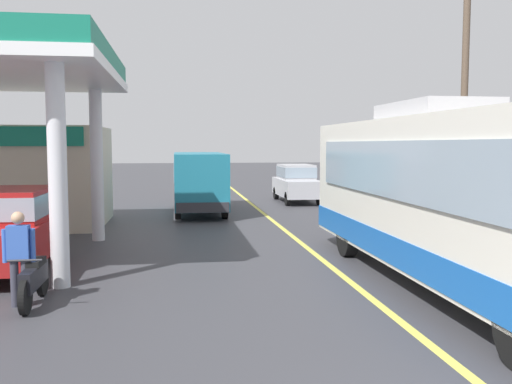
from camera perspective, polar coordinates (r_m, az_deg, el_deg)
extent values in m
plane|color=#38383D|center=(24.32, 0.15, -1.71)|extent=(120.00, 120.00, 0.00)
cube|color=#D8CC4C|center=(19.43, 2.29, -3.39)|extent=(0.16, 50.00, 0.01)
cube|color=silver|center=(11.41, 19.75, -0.07)|extent=(2.50, 11.00, 2.90)
cube|color=#1959B2|center=(11.56, 19.59, -5.51)|extent=(2.54, 11.04, 0.56)
cube|color=#8C9EAD|center=(10.85, 13.88, 2.22)|extent=(0.06, 9.35, 1.10)
cube|color=#B2B2B7|center=(12.29, 17.78, 7.93)|extent=(1.60, 2.80, 0.36)
cylinder|color=black|center=(14.19, 9.36, -4.51)|extent=(0.30, 1.00, 1.00)
cylinder|color=black|center=(15.00, 17.42, -4.17)|extent=(0.30, 1.00, 1.00)
cylinder|color=silver|center=(11.44, -19.65, 2.08)|extent=(0.36, 0.36, 4.60)
cylinder|color=silver|center=(16.77, -16.00, 2.99)|extent=(0.36, 0.36, 4.60)
cube|color=beige|center=(21.00, -24.70, 1.44)|extent=(7.00, 4.40, 3.40)
cube|color=maroon|center=(13.48, -23.84, -4.42)|extent=(1.70, 4.20, 0.80)
cube|color=maroon|center=(13.57, -23.72, -1.16)|extent=(1.50, 2.31, 0.70)
cube|color=#8C9EAD|center=(13.57, -23.72, -1.16)|extent=(1.53, 2.35, 0.49)
cylinder|color=black|center=(11.93, -22.23, -7.49)|extent=(0.20, 0.64, 0.64)
cylinder|color=black|center=(14.81, -19.41, -5.04)|extent=(0.20, 0.64, 0.64)
cube|color=teal|center=(23.00, -5.85, 1.36)|extent=(2.00, 6.00, 2.10)
cube|color=#8C9EAD|center=(22.98, -5.86, 2.36)|extent=(2.04, 5.10, 0.80)
cube|color=#2D2D33|center=(20.04, -5.47, -1.60)|extent=(1.90, 0.16, 0.36)
cylinder|color=black|center=(21.08, -8.00, -1.75)|extent=(0.22, 0.76, 0.76)
cylinder|color=black|center=(21.15, -3.22, -1.68)|extent=(0.22, 0.76, 0.76)
cylinder|color=black|center=(25.05, -8.03, -0.69)|extent=(0.22, 0.76, 0.76)
cylinder|color=black|center=(25.12, -4.01, -0.64)|extent=(0.22, 0.76, 0.76)
cylinder|color=black|center=(10.07, -22.56, -9.90)|extent=(0.10, 0.60, 0.60)
cylinder|color=black|center=(11.20, -21.02, -8.36)|extent=(0.10, 0.60, 0.60)
cube|color=black|center=(10.58, -21.78, -8.04)|extent=(0.20, 1.30, 0.36)
cube|color=black|center=(10.68, -21.63, -6.71)|extent=(0.24, 0.60, 0.12)
cylinder|color=#2D2D33|center=(9.98, -22.60, -6.49)|extent=(0.55, 0.04, 0.04)
cylinder|color=#33333F|center=(10.60, -23.48, -8.57)|extent=(0.14, 0.14, 0.82)
cylinder|color=#33333F|center=(10.56, -22.52, -8.60)|extent=(0.14, 0.14, 0.82)
cube|color=#3359B2|center=(10.44, -23.13, -4.79)|extent=(0.36, 0.22, 0.60)
sphere|color=tan|center=(10.38, -23.21, -2.45)|extent=(0.22, 0.22, 0.22)
cylinder|color=#3359B2|center=(10.51, -24.34, -5.05)|extent=(0.09, 0.09, 0.58)
cylinder|color=#3359B2|center=(10.39, -21.89, -5.07)|extent=(0.09, 0.09, 0.58)
cube|color=#B2B2B7|center=(27.08, 4.19, 0.48)|extent=(1.70, 4.20, 0.80)
cube|color=#B2B2B7|center=(27.23, 4.11, 2.09)|extent=(1.50, 2.31, 0.70)
cube|color=#8C9EAD|center=(27.23, 4.11, 2.09)|extent=(1.53, 2.35, 0.49)
cylinder|color=black|center=(25.50, 3.26, -0.69)|extent=(0.20, 0.64, 0.64)
cylinder|color=black|center=(25.84, 6.52, -0.64)|extent=(0.20, 0.64, 0.64)
cylinder|color=black|center=(28.43, 2.06, -0.11)|extent=(0.20, 0.64, 0.64)
cylinder|color=black|center=(28.74, 5.01, -0.07)|extent=(0.20, 0.64, 0.64)
cylinder|color=brown|center=(20.68, 20.54, 9.00)|extent=(0.24, 0.24, 8.79)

